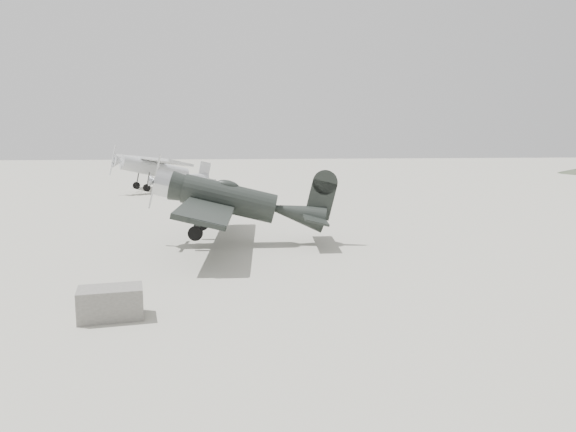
{
  "coord_description": "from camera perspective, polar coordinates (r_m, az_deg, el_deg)",
  "views": [
    {
      "loc": [
        -0.83,
        -20.05,
        4.62
      ],
      "look_at": [
        1.34,
        0.83,
        1.5
      ],
      "focal_mm": 35.0,
      "sensor_mm": 36.0,
      "label": 1
    }
  ],
  "objects": [
    {
      "name": "ground",
      "position": [
        20.59,
        -3.48,
        -4.53
      ],
      "size": [
        160.0,
        160.0,
        0.0
      ],
      "primitive_type": "plane",
      "color": "gray",
      "rests_on": "ground"
    },
    {
      "name": "equipment_block",
      "position": [
        14.91,
        -17.58,
        -8.42
      ],
      "size": [
        1.72,
        1.24,
        0.79
      ],
      "primitive_type": "cube",
      "rotation": [
        0.0,
        0.0,
        0.17
      ],
      "color": "#605D59",
      "rests_on": "ground"
    },
    {
      "name": "highwing_monoplane",
      "position": [
        45.18,
        -12.98,
        4.93
      ],
      "size": [
        8.72,
        10.79,
        3.22
      ],
      "rotation": [
        0.0,
        0.23,
        0.5
      ],
      "color": "#959799",
      "rests_on": "ground"
    },
    {
      "name": "lowwing_monoplane",
      "position": [
        23.36,
        -5.14,
        1.51
      ],
      "size": [
        7.59,
        10.59,
        3.42
      ],
      "rotation": [
        0.0,
        0.24,
        -0.06
      ],
      "color": "black",
      "rests_on": "ground"
    }
  ]
}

